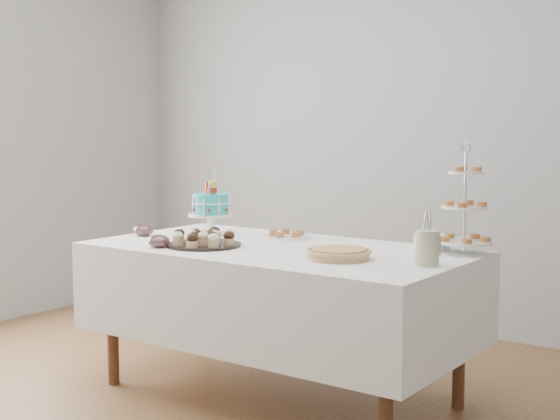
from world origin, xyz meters
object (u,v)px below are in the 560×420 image
Objects in this scene: table at (278,291)px; cupcake_tray at (204,238)px; tiered_stand at (465,208)px; utensil_pitcher at (427,247)px; pastry_plate at (287,235)px; plate_stack at (432,242)px; birthday_cake at (211,216)px; pie at (339,253)px; jam_bowl_b at (143,230)px; jam_bowl_a at (159,241)px.

table is 5.06× the size of cupcake_tray.
tiered_stand is 0.42m from utensil_pitcher.
pastry_plate is (-0.16, 0.29, 0.24)m from table.
birthday_cake is at bearing -167.64° from plate_stack.
cupcake_tray is 1.14m from plate_stack.
plate_stack is (0.97, 0.60, -0.01)m from cupcake_tray.
tiered_stand reaches higher than pie.
utensil_pitcher reaches higher than pastry_plate.
table is 0.81m from plate_stack.
jam_bowl_b is at bearing -160.97° from plate_stack.
pastry_plate is (-0.59, 0.42, -0.01)m from pie.
cupcake_tray is 1.25× the size of pie.
utensil_pitcher is at bearing -3.68° from table.
tiered_stand reaches higher than jam_bowl_a.
jam_bowl_a is at bearing -142.00° from table.
pie is 0.94m from jam_bowl_a.
jam_bowl_a is at bearing -115.55° from pastry_plate.
birthday_cake is at bearing 166.48° from table.
tiered_stand is at bearing 33.57° from birthday_cake.
cupcake_tray is 3.34× the size of jam_bowl_b.
cupcake_tray is 0.76m from pie.
birthday_cake is 0.75× the size of tiered_stand.
cupcake_tray is at bearing 47.88° from jam_bowl_a.
jam_bowl_b is at bearing -113.44° from birthday_cake.
plate_stack is at bearing 37.31° from birthday_cake.
jam_bowl_a is (-0.32, -0.66, 0.01)m from pastry_plate.
jam_bowl_b is 0.48× the size of utensil_pitcher.
jam_bowl_b is at bearing 170.63° from cupcake_tray.
table is 16.87× the size of jam_bowl_b.
plate_stack is 1.58m from jam_bowl_b.
utensil_pitcher is (1.40, -0.19, -0.02)m from birthday_cake.
plate_stack is at bearing 31.77° from cupcake_tray.
tiered_stand is (0.84, 0.35, 0.45)m from table.
birthday_cake is at bearing -158.82° from pastry_plate.
utensil_pitcher reaches higher than pie.
cupcake_tray is at bearing -154.73° from tiered_stand.
table is 1.01m from tiered_stand.
birthday_cake is at bearing 41.62° from jam_bowl_b.
table is 0.46m from cupcake_tray.
table is 0.90m from utensil_pitcher.
cupcake_tray is 1.29m from tiered_stand.
utensil_pitcher is at bearing 10.63° from pie.
utensil_pitcher reaches higher than plate_stack.
pastry_plate is (-0.80, -0.11, -0.02)m from plate_stack.
cupcake_tray is 3.43× the size of jam_bowl_a.
pastry_plate is 1.06m from utensil_pitcher.
jam_bowl_a is (-0.47, -0.37, 0.26)m from table.
utensil_pitcher is at bearing -67.25° from plate_stack.
table is 8.16× the size of utensil_pitcher.
birthday_cake is 3.56× the size of jam_bowl_a.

